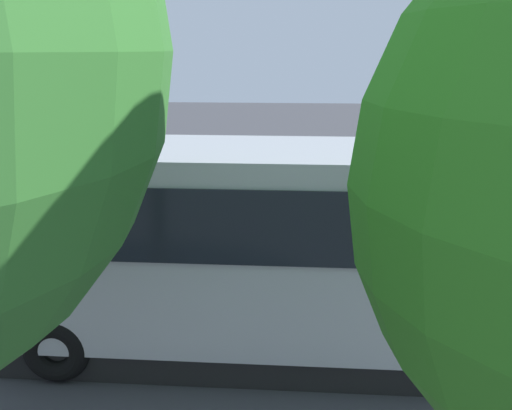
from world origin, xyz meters
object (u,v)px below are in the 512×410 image
Objects in this scene: spectator_centre at (276,239)px; parked_motorcycle_dark at (358,277)px; spectator_right at (224,235)px; parked_motorcycle_silver at (484,285)px; traffic_cone at (246,220)px; tour_bus at (286,253)px; spectator_far_right at (157,234)px; stunt_motorcycle at (205,181)px; spectator_left at (337,238)px; spectator_far_left at (408,240)px.

spectator_centre reaches higher than parked_motorcycle_dark.
spectator_right reaches higher than parked_motorcycle_silver.
traffic_cone is at bearing -43.14° from parked_motorcycle_silver.
parked_motorcycle_dark is at bearing -122.73° from tour_bus.
spectator_centre is 1.74m from parked_motorcycle_dark.
spectator_centre is at bearing -17.35° from parked_motorcycle_dark.
stunt_motorcycle is at bearing -91.54° from spectator_far_right.
spectator_left reaches higher than parked_motorcycle_silver.
spectator_far_left reaches higher than spectator_right.
stunt_motorcycle is at bearing -55.93° from parked_motorcycle_dark.
spectator_right is (2.27, -0.07, -0.02)m from spectator_left.
traffic_cone is at bearing -45.88° from spectator_far_left.
spectator_left reaches higher than traffic_cone.
tour_bus is 5.31× the size of spectator_centre.
spectator_right is 5.04m from parked_motorcycle_silver.
spectator_centre is 2.77× the size of traffic_cone.
spectator_far_right is at bearing 69.21° from traffic_cone.
spectator_far_left is 2.78× the size of traffic_cone.
stunt_motorcycle is (6.07, -5.86, 0.57)m from parked_motorcycle_silver.
parked_motorcycle_silver is at bearing 136.86° from traffic_cone.
spectator_far_left is 1.05× the size of spectator_right.
stunt_motorcycle is (3.44, -4.89, 0.05)m from spectator_left.
spectator_far_right is 4.04m from parked_motorcycle_dark.
spectator_centre is at bearing 113.57° from stunt_motorcycle.
tour_bus reaches higher than spectator_right.
spectator_left is 5.98m from stunt_motorcycle.
tour_bus is at bearing 71.57° from spectator_left.
spectator_far_right is at bearing 88.46° from stunt_motorcycle.
spectator_far_right is at bearing -7.70° from parked_motorcycle_dark.
stunt_motorcycle is (1.17, -4.82, 0.07)m from spectator_right.
spectator_far_right is 0.87× the size of parked_motorcycle_silver.
tour_bus is at bearing 108.10° from stunt_motorcycle.
parked_motorcycle_silver is at bearing 146.03° from spectator_far_left.
stunt_motorcycle reaches higher than parked_motorcycle_dark.
stunt_motorcycle is (2.25, -5.16, 0.00)m from spectator_centre.
spectator_right is at bearing -2.92° from spectator_far_left.
traffic_cone is at bearing -59.34° from parked_motorcycle_dark.
spectator_far_right is at bearing -6.85° from parked_motorcycle_silver.
tour_bus is 3.23m from spectator_right.
spectator_left is at bearing -167.40° from spectator_centre.
stunt_motorcycle reaches higher than spectator_centre.
tour_bus is at bearing 95.90° from spectator_centre.
spectator_far_left is 1.62m from parked_motorcycle_silver.
spectator_left is at bearing 125.13° from stunt_motorcycle.
spectator_right is 3.52m from traffic_cone.
spectator_centre is at bearing 162.74° from spectator_right.
parked_motorcycle_silver is at bearing 136.03° from stunt_motorcycle.
tour_bus is 4.88× the size of stunt_motorcycle.
spectator_right is (1.08, -0.34, -0.06)m from spectator_centre.
parked_motorcycle_silver is (-3.56, -1.83, -1.16)m from tour_bus.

